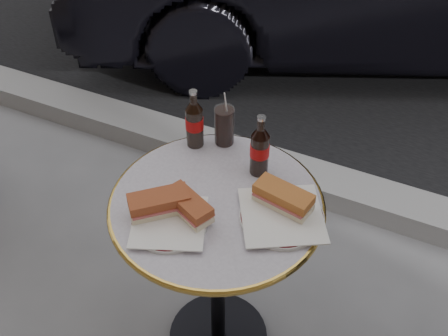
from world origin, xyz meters
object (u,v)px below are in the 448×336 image
at_px(plate_right, 282,217).
at_px(cola_bottle_left, 194,118).
at_px(cola_glass, 224,126).
at_px(bistro_table, 218,279).
at_px(plate_left, 169,224).
at_px(cola_bottle_right, 260,145).

xyz_separation_m(plate_right, cola_bottle_left, (-0.36, 0.18, 0.10)).
bearing_deg(cola_glass, bistro_table, -69.64).
distance_m(bistro_table, plate_right, 0.42).
bearing_deg(bistro_table, plate_left, -119.81).
bearing_deg(cola_glass, plate_right, -39.38).
bearing_deg(bistro_table, plate_right, 4.90).
bearing_deg(cola_bottle_right, plate_left, -114.46).
bearing_deg(cola_bottle_left, cola_glass, 31.69).
bearing_deg(plate_right, plate_left, -150.57).
distance_m(cola_bottle_right, cola_glass, 0.18).
relative_size(cola_bottle_left, cola_glass, 1.57).
bearing_deg(plate_left, bistro_table, 60.19).
height_order(bistro_table, plate_right, plate_right).
relative_size(cola_bottle_right, cola_glass, 1.59).
bearing_deg(plate_right, cola_glass, 140.62).
xyz_separation_m(bistro_table, cola_bottle_left, (-0.17, 0.20, 0.47)).
xyz_separation_m(bistro_table, cola_bottle_right, (0.06, 0.17, 0.47)).
distance_m(bistro_table, cola_bottle_right, 0.50).
xyz_separation_m(bistro_table, plate_left, (-0.08, -0.14, 0.37)).
height_order(plate_right, cola_bottle_right, cola_bottle_right).
distance_m(plate_left, cola_glass, 0.39).
distance_m(plate_right, cola_bottle_left, 0.42).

